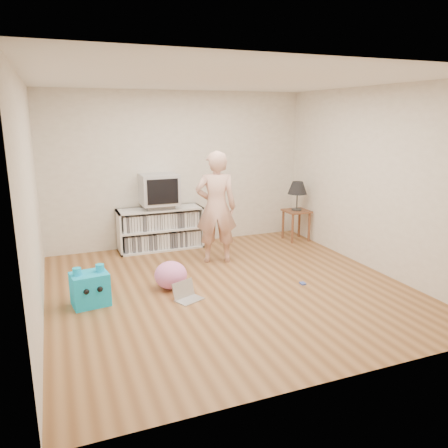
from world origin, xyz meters
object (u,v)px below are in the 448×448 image
Objects in this scene: media_unit at (160,228)px; crt_tv at (159,189)px; person at (216,207)px; table_lamp at (297,189)px; laptop at (186,295)px; plush_pink at (171,275)px; side_table at (296,217)px; plush_blue at (90,288)px; dvd_deck at (160,206)px.

crt_tv is at bearing -90.00° from media_unit.
table_lamp is at bearing -144.68° from person.
crt_tv is (0.00, -0.02, 0.67)m from media_unit.
laptop is 0.93× the size of plush_pink.
side_table is 0.32× the size of person.
side_table is 3.19m from laptop.
plush_pink is (-2.69, -1.39, -0.24)m from side_table.
plush_blue is (-1.95, -0.95, -0.64)m from person.
table_lamp is at bearing 0.00° from side_table.
table_lamp is at bearing 27.30° from plush_pink.
media_unit is 2.55× the size of side_table.
plush_blue is (-1.11, 0.27, 0.15)m from laptop.
plush_pink is at bearing 57.34° from person.
crt_tv is at bearing 47.72° from plush_blue.
side_table is at bearing 14.81° from plush_blue.
table_lamp is 4.08m from plush_blue.
table_lamp reaches higher than side_table.
plush_blue is (-1.31, -1.91, -0.53)m from dvd_deck.
person is 4.32× the size of laptop.
plush_blue is (-3.71, -1.54, -0.74)m from table_lamp.
plush_blue is at bearing -124.54° from dvd_deck.
person reaches higher than plush_blue.
crt_tv is 1.24× the size of plush_blue.
media_unit is at bearing 60.25° from laptop.
table_lamp is (2.40, -0.37, -0.08)m from crt_tv.
plush_blue is 1.03m from plush_pink.
plush_blue is at bearing -124.32° from media_unit.
person is at bearing -56.15° from crt_tv.
crt_tv is at bearing 171.31° from side_table.
media_unit is 0.67m from crt_tv.
dvd_deck reaches higher than laptop.
crt_tv is 1.53× the size of laptop.
plush_pink is (-0.93, -0.80, -0.67)m from person.
media_unit is at bearing 47.98° from plush_blue.
table_lamp is 1.21× the size of plush_pink.
table_lamp reaches higher than laptop.
person is (-1.76, -0.59, -0.09)m from table_lamp.
table_lamp is 3.29m from laptop.
person reaches higher than laptop.
plush_blue is at bearing -124.59° from crt_tv.
dvd_deck is at bearing 60.21° from laptop.
side_table is at bearing 0.00° from table_lamp.
crt_tv reaches higher than dvd_deck.
person reaches higher than crt_tv.
media_unit is 0.82× the size of person.
laptop is at bearing -145.32° from table_lamp.
dvd_deck is at bearing 90.00° from crt_tv.
crt_tv reaches higher than side_table.
media_unit is 2.33× the size of crt_tv.
table_lamp is (2.40, -0.39, 0.59)m from media_unit.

